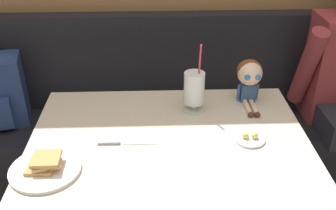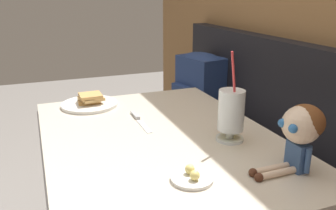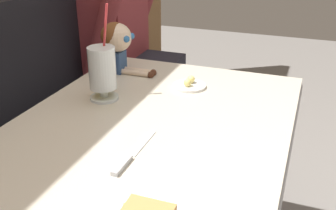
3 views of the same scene
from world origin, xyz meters
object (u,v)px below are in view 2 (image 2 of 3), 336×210
at_px(butter_knife, 138,118).
at_px(backpack, 200,83).
at_px(seated_doll, 301,128).
at_px(milkshake_glass, 231,113).
at_px(butter_saucer, 192,177).
at_px(toast_plate, 90,102).

xyz_separation_m(butter_knife, backpack, (-0.71, 0.63, -0.09)).
xyz_separation_m(butter_knife, seated_doll, (0.57, 0.31, 0.12)).
height_order(milkshake_glass, butter_saucer, milkshake_glass).
relative_size(butter_knife, backpack, 0.58).
relative_size(milkshake_glass, backpack, 0.78).
bearing_deg(toast_plate, backpack, 120.82).
height_order(milkshake_glass, seated_doll, milkshake_glass).
bearing_deg(toast_plate, seated_doll, 29.74).
relative_size(butter_saucer, backpack, 0.30).
bearing_deg(milkshake_glass, backpack, 159.20).
bearing_deg(seated_doll, milkshake_glass, -164.00).
distance_m(butter_knife, backpack, 0.95).
relative_size(toast_plate, butter_saucer, 2.08).
bearing_deg(butter_knife, butter_saucer, 0.45).
height_order(seated_doll, backpack, seated_doll).
relative_size(toast_plate, butter_knife, 1.06).
relative_size(butter_saucer, butter_knife, 0.51).
bearing_deg(seated_doll, backpack, 166.11).
bearing_deg(backpack, butter_saucer, -27.10).
distance_m(butter_knife, seated_doll, 0.66).
bearing_deg(butter_saucer, backpack, 152.90).
distance_m(butter_saucer, seated_doll, 0.34).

